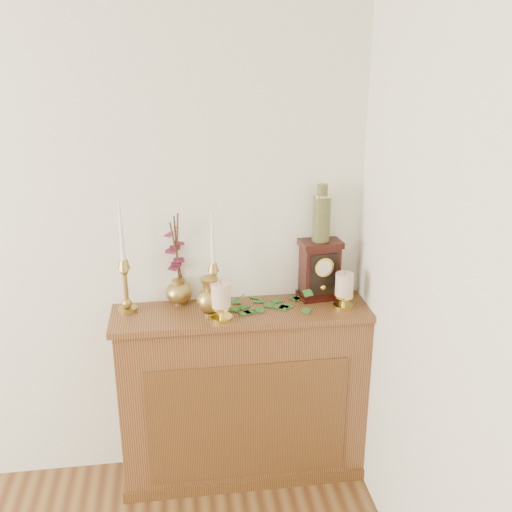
{
  "coord_description": "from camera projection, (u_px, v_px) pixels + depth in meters",
  "views": [
    {
      "loc": [
        1.1,
        -0.46,
        2.14
      ],
      "look_at": [
        1.45,
        2.05,
        1.21
      ],
      "focal_mm": 42.0,
      "sensor_mm": 36.0,
      "label": 1
    }
  ],
  "objects": [
    {
      "name": "ginger_jar",
      "position": [
        176.0,
        261.0,
        2.85
      ],
      "size": [
        0.19,
        0.2,
        0.47
      ],
      "rotation": [
        0.0,
        0.0,
        -0.26
      ],
      "color": "#AF8F46",
      "rests_on": "console_shelf"
    },
    {
      "name": "candlestick_center",
      "position": [
        214.0,
        279.0,
        2.78
      ],
      "size": [
        0.08,
        0.08,
        0.48
      ],
      "rotation": [
        0.0,
        0.0,
        0.02
      ],
      "color": "#AF8F46",
      "rests_on": "console_shelf"
    },
    {
      "name": "bud_vase",
      "position": [
        209.0,
        298.0,
        2.73
      ],
      "size": [
        0.12,
        0.12,
        0.19
      ],
      "rotation": [
        0.0,
        0.0,
        0.4
      ],
      "color": "#AF8F46",
      "rests_on": "console_shelf"
    },
    {
      "name": "ivy_garland",
      "position": [
        280.0,
        304.0,
        2.86
      ],
      "size": [
        0.51,
        0.21,
        0.08
      ],
      "rotation": [
        0.0,
        0.0,
        -0.34
      ],
      "color": "#2C6426",
      "rests_on": "console_shelf"
    },
    {
      "name": "pillar_candle_right",
      "position": [
        344.0,
        289.0,
        2.82
      ],
      "size": [
        0.1,
        0.1,
        0.19
      ],
      "rotation": [
        0.0,
        0.0,
        -0.01
      ],
      "color": "#E2CB4F",
      "rests_on": "console_shelf"
    },
    {
      "name": "console_shelf",
      "position": [
        244.0,
        399.0,
        3.0
      ],
      "size": [
        1.24,
        0.34,
        0.93
      ],
      "color": "brown",
      "rests_on": "ground"
    },
    {
      "name": "candlestick_left",
      "position": [
        125.0,
        277.0,
        2.75
      ],
      "size": [
        0.09,
        0.09,
        0.53
      ],
      "rotation": [
        0.0,
        0.0,
        -0.43
      ],
      "color": "#AF8F46",
      "rests_on": "console_shelf"
    },
    {
      "name": "mantel_clock",
      "position": [
        320.0,
        270.0,
        2.92
      ],
      "size": [
        0.21,
        0.16,
        0.29
      ],
      "rotation": [
        0.0,
        0.0,
        0.11
      ],
      "color": "black",
      "rests_on": "console_shelf"
    },
    {
      "name": "ceramic_vase",
      "position": [
        322.0,
        216.0,
        2.83
      ],
      "size": [
        0.09,
        0.09,
        0.27
      ],
      "rotation": [
        0.0,
        0.0,
        0.11
      ],
      "color": "#172E20",
      "rests_on": "mantel_clock"
    },
    {
      "name": "pillar_candle_left",
      "position": [
        221.0,
        300.0,
        2.69
      ],
      "size": [
        0.1,
        0.1,
        0.19
      ],
      "rotation": [
        0.0,
        0.0,
        0.07
      ],
      "color": "#E2CB4F",
      "rests_on": "console_shelf"
    }
  ]
}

